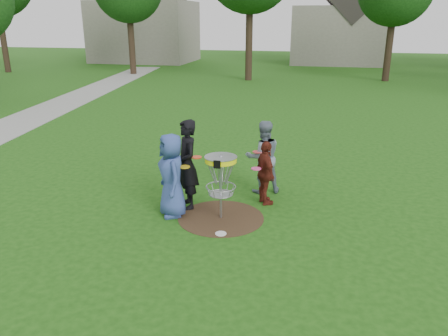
% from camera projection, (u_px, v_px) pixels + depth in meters
% --- Properties ---
extents(ground, '(100.00, 100.00, 0.00)m').
position_uv_depth(ground, '(221.00, 218.00, 9.12)').
color(ground, '#19470F').
rests_on(ground, ground).
extents(dirt_patch, '(1.80, 1.80, 0.01)m').
position_uv_depth(dirt_patch, '(221.00, 218.00, 9.12)').
color(dirt_patch, '#47331E').
rests_on(dirt_patch, ground).
extents(concrete_path, '(7.75, 39.92, 0.02)m').
position_uv_depth(concrete_path, '(34.00, 116.00, 18.55)').
color(concrete_path, '#9E9E99').
rests_on(concrete_path, ground).
extents(player_blue, '(0.94, 1.03, 1.77)m').
position_uv_depth(player_blue, '(172.00, 175.00, 8.99)').
color(player_blue, '#32488B').
rests_on(player_blue, ground).
extents(player_black, '(0.78, 0.85, 1.96)m').
position_uv_depth(player_black, '(187.00, 165.00, 9.35)').
color(player_black, black).
rests_on(player_black, ground).
extents(player_grey, '(1.03, 0.93, 1.74)m').
position_uv_depth(player_grey, '(263.00, 157.00, 10.23)').
color(player_grey, slate).
rests_on(player_grey, ground).
extents(player_maroon, '(0.72, 0.91, 1.45)m').
position_uv_depth(player_maroon, '(266.00, 173.00, 9.60)').
color(player_maroon, '#5B1F14').
rests_on(player_maroon, ground).
extents(disc_on_grass, '(0.22, 0.22, 0.02)m').
position_uv_depth(disc_on_grass, '(221.00, 234.00, 8.42)').
color(disc_on_grass, silver).
rests_on(disc_on_grass, ground).
extents(disc_golf_basket, '(0.66, 0.67, 1.38)m').
position_uv_depth(disc_golf_basket, '(221.00, 172.00, 8.79)').
color(disc_golf_basket, '#9EA0A5').
rests_on(disc_golf_basket, ground).
extents(held_discs, '(1.58, 1.65, 0.33)m').
position_uv_depth(held_discs, '(225.00, 161.00, 9.33)').
color(held_discs, gold).
rests_on(held_discs, ground).
extents(house_row, '(44.50, 10.65, 11.62)m').
position_uv_depth(house_row, '(361.00, 16.00, 37.34)').
color(house_row, gray).
rests_on(house_row, ground).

